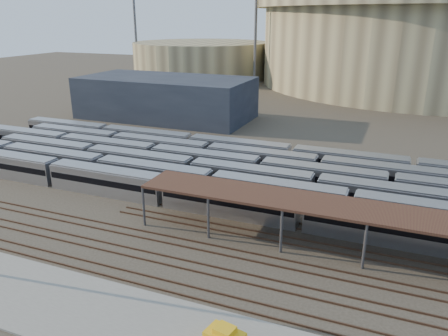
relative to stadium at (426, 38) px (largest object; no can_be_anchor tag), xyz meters
The scene contains 11 objects.
ground 143.17m from the stadium, 100.12° to the right, with size 420.00×420.00×0.00m, color #383026.
apron 158.72m from the stadium, 100.95° to the right, with size 50.00×9.00×0.20m, color gray.
subway_trains 124.58m from the stadium, 100.86° to the right, with size 130.80×23.90×3.60m.
inspection_shed 136.52m from the stadium, 91.26° to the right, with size 60.30×6.00×5.30m.
empty_tracks 148.05m from the stadium, 99.78° to the right, with size 170.00×9.62×0.18m.
stadium is the anchor object (origin of this frame).
secondary_arena 86.11m from the stadium, behind, with size 56.00×56.00×14.00m, color tan.
service_building 104.67m from the stadium, 125.22° to the right, with size 42.00×20.00×10.00m, color #1E232D.
floodlight_0 62.79m from the stadium, 151.39° to the right, with size 4.00×1.00×38.40m.
floodlight_1 111.88m from the stadium, 169.70° to the right, with size 4.00×1.00×38.40m.
floodlight_3 40.53m from the stadium, 150.26° to the left, with size 4.00×1.00×38.40m.
Camera 1 is at (19.22, -39.73, 24.34)m, focal length 35.00 mm.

